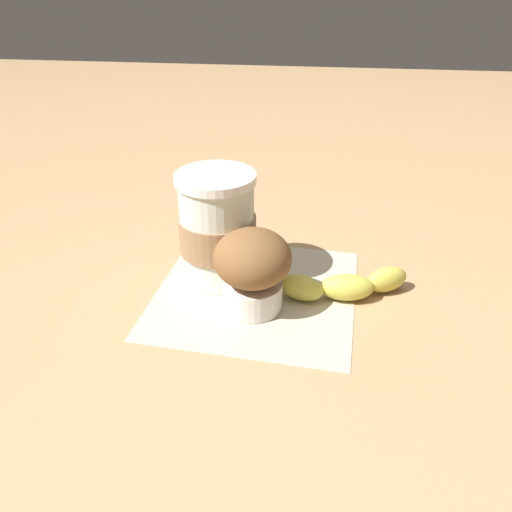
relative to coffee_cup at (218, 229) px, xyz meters
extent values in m
plane|color=tan|center=(0.05, -0.03, -0.07)|extent=(3.00, 3.00, 0.00)
cube|color=beige|center=(0.05, -0.03, -0.07)|extent=(0.25, 0.25, 0.00)
cylinder|color=silver|center=(0.00, 0.00, 0.00)|extent=(0.09, 0.09, 0.13)
cylinder|color=white|center=(0.00, 0.00, 0.06)|extent=(0.09, 0.09, 0.01)
cylinder|color=#997551|center=(0.00, 0.00, -0.01)|extent=(0.09, 0.09, 0.04)
cylinder|color=white|center=(0.05, -0.06, -0.05)|extent=(0.07, 0.07, 0.03)
ellipsoid|color=brown|center=(0.05, -0.06, 0.00)|extent=(0.09, 0.09, 0.06)
ellipsoid|color=#D6CC4C|center=(0.10, -0.04, -0.05)|extent=(0.06, 0.04, 0.03)
ellipsoid|color=#D6CC4C|center=(0.16, -0.03, -0.05)|extent=(0.07, 0.04, 0.03)
ellipsoid|color=#D6CC4C|center=(0.20, -0.01, -0.05)|extent=(0.06, 0.05, 0.03)
camera|label=1|loc=(0.12, -0.52, 0.28)|focal=35.00mm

